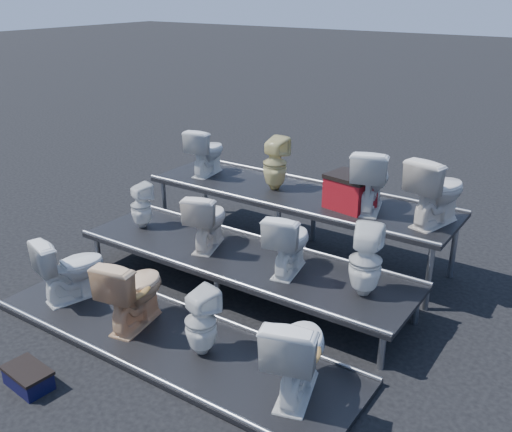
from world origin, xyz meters
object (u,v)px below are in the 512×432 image
Objects in this scene: toilet_7 at (366,261)px; toilet_11 at (437,191)px; toilet_8 at (206,151)px; toilet_2 at (201,322)px; toilet_9 at (275,164)px; red_crate at (350,193)px; toilet_1 at (133,290)px; toilet_3 at (297,352)px; step_stool at (28,379)px; toilet_4 at (141,206)px; toilet_6 at (289,241)px; toilet_0 at (71,268)px; toilet_5 at (207,219)px; toilet_10 at (371,179)px.

toilet_11 is (0.27, 1.30, 0.43)m from toilet_7.
toilet_8 is (-3.09, 1.30, 0.37)m from toilet_7.
toilet_2 is 2.84m from toilet_9.
toilet_1 is at bearing -106.94° from red_crate.
toilet_3 is (1.07, 0.00, 0.08)m from toilet_2.
toilet_8 is at bearing 109.22° from step_stool.
toilet_3 is 1.61× the size of red_crate.
toilet_4 is at bearing -39.01° from toilet_3.
toilet_6 is at bearing -14.24° from toilet_7.
red_crate is at bearing -72.05° from toilet_7.
toilet_4 is at bearing -20.29° from toilet_2.
toilet_4 is 2.82m from step_stool.
toilet_3 is at bearing -163.74° from toilet_0.
toilet_2 is 3.07m from toilet_11.
red_crate is at bearing 170.00° from toilet_8.
toilet_8 reaches higher than step_stool.
red_crate is (-0.76, 1.20, 0.22)m from toilet_7.
toilet_9 is 0.88× the size of toilet_11.
toilet_5 is 1.60× the size of step_stool.
toilet_1 is 1.15× the size of toilet_9.
toilet_3 reaches higher than toilet_0.
toilet_8 is at bearing -41.56° from toilet_6.
toilet_1 is 3.09m from toilet_10.
toilet_6 reaches higher than toilet_4.
toilet_3 is at bearing 126.41° from toilet_9.
toilet_10 is (1.51, 1.30, 0.44)m from toilet_5.
toilet_4 is 0.83× the size of toilet_6.
toilet_6 is at bearing -163.77° from toilet_4.
toilet_4 reaches higher than toilet_2.
toilet_7 is 3.37m from toilet_8.
red_crate is (-0.22, -0.10, -0.20)m from toilet_10.
toilet_8 is at bearing -15.50° from toilet_10.
toilet_2 is 2.45m from toilet_4.
toilet_10 is 0.31m from red_crate.
toilet_7 is at bearing 93.73° from toilet_11.
toilet_1 is 1.31m from step_stool.
toilet_11 reaches higher than toilet_7.
red_crate reaches higher than toilet_7.
toilet_1 is 1.09× the size of toilet_7.
toilet_7 reaches higher than toilet_0.
toilet_4 is 0.76× the size of toilet_10.
red_crate is (1.26, 2.50, 0.58)m from toilet_1.
toilet_9 is (-1.87, 2.60, 0.73)m from toilet_3.
step_stool is (1.01, -2.54, -0.68)m from toilet_4.
toilet_3 is 2.76m from toilet_10.
toilet_0 reaches higher than toilet_2.
toilet_6 is at bearing 63.18° from toilet_11.
toilet_8 is at bearing -40.64° from toilet_2.
toilet_11 is (3.35, 0.00, 0.06)m from toilet_8.
toilet_9 is 1.33× the size of red_crate.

